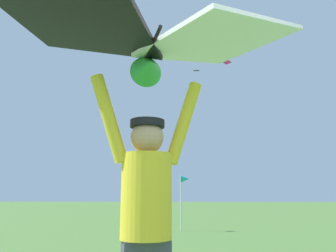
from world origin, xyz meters
The scene contains 7 objects.
kite_flyer_person centered at (-0.09, 0.29, 0.94)m, with size 0.80×0.43×1.92m.
held_stunt_kite centered at (-0.06, 0.19, 2.18)m, with size 2.12×1.40×0.44m.
distant_kite_magenta_mid_left centered at (4.90, 33.13, 19.08)m, with size 0.80×0.86×1.07m.
distant_kite_teal_low_left centered at (7.63, 31.31, 19.23)m, with size 0.80×0.78×0.28m.
distant_kite_magenta_mid_right centered at (3.28, 22.11, 11.40)m, with size 0.70×0.74×0.36m.
distant_kite_black_low_right centered at (0.86, 19.75, 9.75)m, with size 0.59×0.58×0.16m.
marker_flag centered at (0.06, 8.99, 1.53)m, with size 0.30×0.24×1.76m.
Camera 1 is at (0.19, -1.92, 1.10)m, focal length 34.81 mm.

